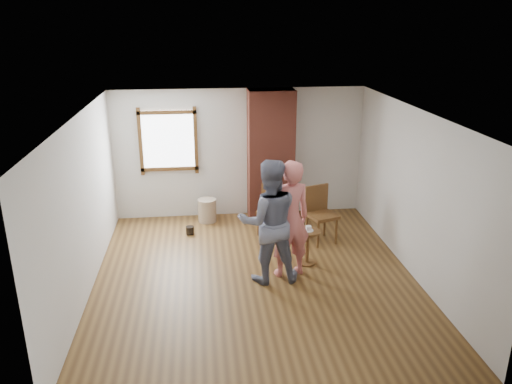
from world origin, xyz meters
TOP-DOWN VIEW (x-y plane):
  - ground at (0.00, 0.00)m, footprint 5.50×5.50m
  - room_shell at (-0.06, 0.61)m, footprint 5.04×5.52m
  - brick_chimney at (0.60, 2.50)m, footprint 0.90×0.50m
  - stoneware_crock at (-0.69, 2.40)m, footprint 0.42×0.42m
  - dark_pot at (-1.04, 1.80)m, footprint 0.19×0.19m
  - dining_chair_left at (0.50, 1.75)m, footprint 0.57×0.57m
  - dining_chair_right at (1.33, 1.27)m, footprint 0.61×0.61m
  - side_table at (0.91, 0.37)m, footprint 0.40×0.40m
  - cake_plate at (0.91, 0.37)m, footprint 0.18×0.18m
  - cake_slice at (0.92, 0.37)m, footprint 0.08×0.07m
  - man at (0.20, -0.06)m, footprint 0.97×0.77m
  - person_pink at (0.54, 0.06)m, footprint 0.77×0.60m

SIDE VIEW (x-z plane):
  - ground at x=0.00m, z-range 0.00..0.00m
  - dark_pot at x=-1.04m, z-range 0.00..0.15m
  - stoneware_crock at x=-0.69m, z-range 0.00..0.47m
  - side_table at x=0.91m, z-range 0.10..0.70m
  - dining_chair_left at x=0.50m, z-range 0.06..0.97m
  - dining_chair_right at x=1.33m, z-range 0.06..1.09m
  - cake_plate at x=0.91m, z-range 0.60..0.61m
  - cake_slice at x=0.92m, z-range 0.61..0.67m
  - person_pink at x=0.54m, z-range 0.00..1.89m
  - man at x=0.20m, z-range 0.00..1.95m
  - brick_chimney at x=0.60m, z-range 0.00..2.60m
  - room_shell at x=-0.06m, z-range 0.50..3.12m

